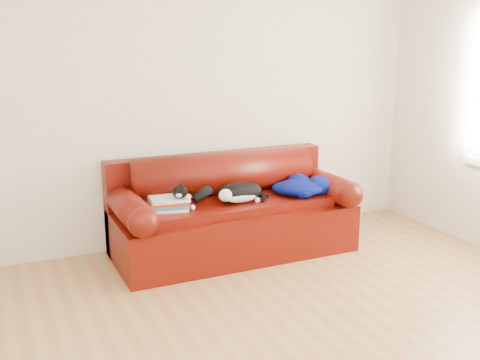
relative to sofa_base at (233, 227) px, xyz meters
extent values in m
plane|color=#97603C|center=(-0.10, -1.49, -0.24)|extent=(4.50, 4.50, 0.00)
cube|color=beige|center=(-0.10, 0.51, 1.06)|extent=(4.50, 0.02, 2.60)
cube|color=#360202|center=(0.00, 0.01, -0.03)|extent=(2.10, 0.90, 0.42)
cube|color=#360202|center=(0.00, -0.04, 0.21)|extent=(1.66, 0.62, 0.10)
cylinder|color=black|center=(-0.93, -0.32, -0.21)|extent=(0.06, 0.06, 0.05)
cylinder|color=black|center=(0.93, -0.32, -0.21)|extent=(0.06, 0.06, 0.05)
cylinder|color=black|center=(-0.93, 0.34, -0.21)|extent=(0.06, 0.06, 0.05)
cylinder|color=black|center=(0.93, 0.34, -0.21)|extent=(0.06, 0.06, 0.05)
cube|color=#360202|center=(0.00, 0.37, 0.19)|extent=(2.10, 0.18, 0.85)
cylinder|color=#360202|center=(0.00, 0.26, 0.44)|extent=(1.70, 0.40, 0.40)
cylinder|color=#360202|center=(-0.93, 0.01, 0.30)|extent=(0.24, 0.88, 0.24)
sphere|color=#360202|center=(-0.93, -0.43, 0.30)|extent=(0.24, 0.24, 0.24)
cylinder|color=#360202|center=(0.93, 0.01, 0.30)|extent=(0.24, 0.88, 0.24)
sphere|color=#360202|center=(0.93, -0.43, 0.30)|extent=(0.24, 0.24, 0.24)
cube|color=beige|center=(-0.62, -0.06, 0.28)|extent=(0.39, 0.33, 0.02)
cube|color=white|center=(-0.62, -0.06, 0.28)|extent=(0.38, 0.32, 0.02)
cube|color=#1E62A4|center=(-0.62, -0.06, 0.30)|extent=(0.37, 0.31, 0.02)
cube|color=white|center=(-0.62, -0.06, 0.30)|extent=(0.36, 0.30, 0.02)
cube|color=#9F2B12|center=(-0.62, -0.06, 0.33)|extent=(0.35, 0.29, 0.02)
cube|color=white|center=(-0.62, -0.06, 0.33)|extent=(0.34, 0.28, 0.02)
cube|color=silver|center=(-0.62, -0.06, 0.35)|extent=(0.33, 0.27, 0.02)
cube|color=white|center=(-0.62, -0.06, 0.35)|extent=(0.32, 0.25, 0.02)
ellipsoid|color=black|center=(0.01, -0.11, 0.35)|extent=(0.45, 0.30, 0.17)
ellipsoid|color=silver|center=(0.00, -0.16, 0.32)|extent=(0.31, 0.18, 0.11)
ellipsoid|color=silver|center=(-0.14, -0.17, 0.35)|extent=(0.14, 0.13, 0.11)
ellipsoid|color=black|center=(0.14, -0.08, 0.34)|extent=(0.20, 0.20, 0.15)
ellipsoid|color=black|center=(-0.26, -0.16, 0.40)|extent=(0.14, 0.13, 0.11)
ellipsoid|color=silver|center=(-0.27, -0.20, 0.39)|extent=(0.07, 0.06, 0.04)
sphere|color=#BF7272|center=(-0.29, -0.20, 0.39)|extent=(0.01, 0.01, 0.01)
cone|color=black|center=(-0.24, -0.19, 0.45)|extent=(0.05, 0.05, 0.05)
cone|color=black|center=(-0.25, -0.13, 0.45)|extent=(0.05, 0.05, 0.05)
cylinder|color=black|center=(0.23, -0.09, 0.29)|extent=(0.11, 0.14, 0.04)
sphere|color=silver|center=(-0.18, -0.19, 0.28)|extent=(0.04, 0.04, 0.04)
sphere|color=silver|center=(0.15, -0.19, 0.28)|extent=(0.04, 0.04, 0.04)
ellipsoid|color=#02104D|center=(0.63, -0.12, 0.33)|extent=(0.44, 0.40, 0.14)
ellipsoid|color=#02104D|center=(0.78, -0.17, 0.35)|extent=(0.27, 0.23, 0.17)
ellipsoid|color=#02104D|center=(0.52, -0.04, 0.32)|extent=(0.26, 0.31, 0.11)
ellipsoid|color=#02104D|center=(0.67, 0.02, 0.35)|extent=(0.23, 0.18, 0.17)
ellipsoid|color=#02104D|center=(0.58, -0.23, 0.32)|extent=(0.17, 0.18, 0.11)
ellipsoid|color=silver|center=(0.71, -0.19, 0.36)|extent=(0.20, 0.07, 0.05)
camera|label=1|loc=(-1.93, -4.36, 1.62)|focal=42.00mm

